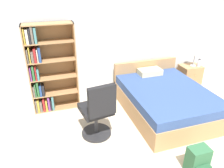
{
  "coord_description": "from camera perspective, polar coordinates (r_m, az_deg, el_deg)",
  "views": [
    {
      "loc": [
        -1.65,
        -1.13,
        2.46
      ],
      "look_at": [
        -0.64,
        1.98,
        0.87
      ],
      "focal_mm": 35.0,
      "sensor_mm": 36.0,
      "label": 1
    }
  ],
  "objects": [
    {
      "name": "wall_back",
      "position": [
        4.8,
        2.72,
        11.95
      ],
      "size": [
        9.0,
        0.06,
        2.6
      ],
      "color": "silver",
      "rests_on": "ground_plane"
    },
    {
      "name": "bookshelf",
      "position": [
        4.41,
        -16.76,
        3.28
      ],
      "size": [
        0.91,
        0.3,
        1.75
      ],
      "color": "#AD7F51",
      "rests_on": "ground_plane"
    },
    {
      "name": "bed",
      "position": [
        4.51,
        13.41,
        -3.78
      ],
      "size": [
        1.5,
        1.97,
        0.79
      ],
      "color": "#AD7F51",
      "rests_on": "ground_plane"
    },
    {
      "name": "office_chair",
      "position": [
        3.57,
        -3.72,
        -7.33
      ],
      "size": [
        0.54,
        0.62,
        1.05
      ],
      "color": "#232326",
      "rests_on": "ground_plane"
    },
    {
      "name": "nightstand",
      "position": [
        5.68,
        19.53,
        1.87
      ],
      "size": [
        0.48,
        0.41,
        0.57
      ],
      "color": "#AD7F51",
      "rests_on": "ground_plane"
    },
    {
      "name": "table_lamp",
      "position": [
        5.45,
        21.01,
        8.18
      ],
      "size": [
        0.26,
        0.26,
        0.48
      ],
      "color": "#B2B2B7",
      "rests_on": "nightstand"
    },
    {
      "name": "water_bottle",
      "position": [
        5.56,
        21.79,
        5.15
      ],
      "size": [
        0.08,
        0.08,
        0.19
      ],
      "color": "silver",
      "rests_on": "nightstand"
    },
    {
      "name": "backpack_green",
      "position": [
        3.39,
        21.55,
        -18.24
      ],
      "size": [
        0.29,
        0.27,
        0.41
      ],
      "color": "#2D603D",
      "rests_on": "ground_plane"
    }
  ]
}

